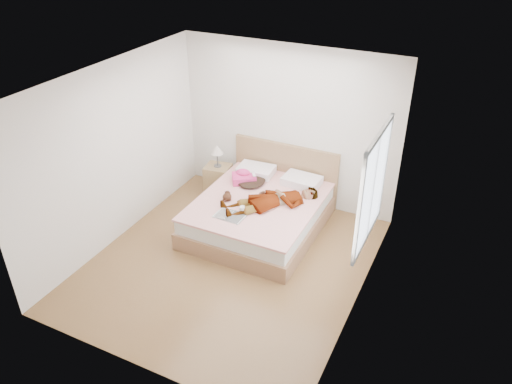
% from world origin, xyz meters
% --- Properties ---
extents(ground, '(4.00, 4.00, 0.00)m').
position_xyz_m(ground, '(0.00, 0.00, 0.00)').
color(ground, '#53351A').
rests_on(ground, ground).
extents(woman, '(1.46, 1.48, 0.21)m').
position_xyz_m(woman, '(0.22, 0.94, 0.61)').
color(woman, silver).
rests_on(woman, bed).
extents(hair, '(0.60, 0.67, 0.08)m').
position_xyz_m(hair, '(-0.35, 1.39, 0.55)').
color(hair, black).
rests_on(hair, bed).
extents(phone, '(0.10, 0.10, 0.05)m').
position_xyz_m(phone, '(-0.28, 1.34, 0.69)').
color(phone, silver).
rests_on(phone, bed).
extents(room_shell, '(4.00, 4.00, 4.00)m').
position_xyz_m(room_shell, '(1.77, 0.30, 1.50)').
color(room_shell, white).
rests_on(room_shell, ground).
extents(bed, '(1.80, 2.08, 1.00)m').
position_xyz_m(bed, '(0.00, 1.04, 0.28)').
color(bed, brown).
rests_on(bed, ground).
extents(towel, '(0.47, 0.45, 0.19)m').
position_xyz_m(towel, '(-0.46, 1.36, 0.59)').
color(towel, '#EF4183').
rests_on(towel, bed).
extents(magazine, '(0.44, 0.30, 0.03)m').
position_xyz_m(magazine, '(-0.18, 0.37, 0.52)').
color(magazine, white).
rests_on(magazine, bed).
extents(coffee_mug, '(0.12, 0.09, 0.09)m').
position_xyz_m(coffee_mug, '(-0.06, 0.54, 0.56)').
color(coffee_mug, silver).
rests_on(coffee_mug, bed).
extents(plush_toy, '(0.19, 0.23, 0.11)m').
position_xyz_m(plush_toy, '(-0.43, 0.75, 0.57)').
color(plush_toy, black).
rests_on(plush_toy, bed).
extents(nightstand, '(0.47, 0.43, 0.89)m').
position_xyz_m(nightstand, '(-1.10, 1.64, 0.30)').
color(nightstand, olive).
rests_on(nightstand, ground).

